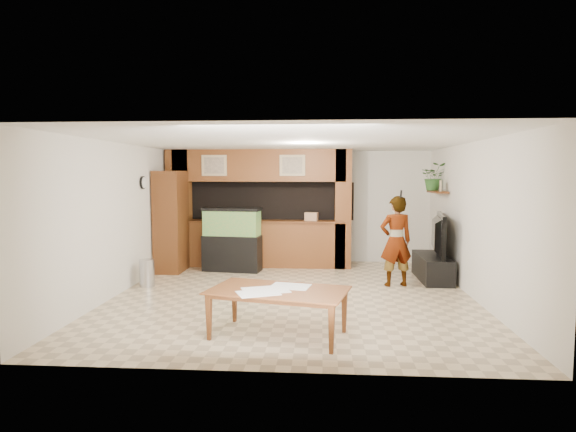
# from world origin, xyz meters

# --- Properties ---
(floor) EXTENTS (6.50, 6.50, 0.00)m
(floor) POSITION_xyz_m (0.00, 0.00, 0.00)
(floor) COLOR #CEB68F
(floor) RESTS_ON ground
(ceiling) EXTENTS (6.50, 6.50, 0.00)m
(ceiling) POSITION_xyz_m (0.00, 0.00, 2.60)
(ceiling) COLOR white
(ceiling) RESTS_ON wall_back
(wall_back) EXTENTS (6.00, 0.00, 6.00)m
(wall_back) POSITION_xyz_m (0.00, 3.25, 1.30)
(wall_back) COLOR silver
(wall_back) RESTS_ON floor
(wall_left) EXTENTS (0.00, 6.50, 6.50)m
(wall_left) POSITION_xyz_m (-3.00, 0.00, 1.30)
(wall_left) COLOR silver
(wall_left) RESTS_ON floor
(wall_right) EXTENTS (0.00, 6.50, 6.50)m
(wall_right) POSITION_xyz_m (3.00, 0.00, 1.30)
(wall_right) COLOR silver
(wall_right) RESTS_ON floor
(partition) EXTENTS (4.20, 0.99, 2.60)m
(partition) POSITION_xyz_m (-0.95, 2.64, 1.31)
(partition) COLOR brown
(partition) RESTS_ON floor
(wall_clock) EXTENTS (0.05, 0.25, 0.25)m
(wall_clock) POSITION_xyz_m (-2.97, 1.00, 1.90)
(wall_clock) COLOR black
(wall_clock) RESTS_ON wall_left
(wall_shelf) EXTENTS (0.25, 0.90, 0.04)m
(wall_shelf) POSITION_xyz_m (2.85, 1.95, 1.70)
(wall_shelf) COLOR brown
(wall_shelf) RESTS_ON wall_right
(pantry_cabinet) EXTENTS (0.53, 0.87, 2.13)m
(pantry_cabinet) POSITION_xyz_m (-2.70, 1.85, 1.06)
(pantry_cabinet) COLOR brown
(pantry_cabinet) RESTS_ON floor
(trash_can) EXTENTS (0.27, 0.27, 0.50)m
(trash_can) POSITION_xyz_m (-2.72, 0.41, 0.25)
(trash_can) COLOR #B2B2B7
(trash_can) RESTS_ON floor
(aquarium) EXTENTS (1.22, 0.46, 1.35)m
(aquarium) POSITION_xyz_m (-1.42, 1.95, 0.66)
(aquarium) COLOR black
(aquarium) RESTS_ON floor
(tv_stand) EXTENTS (0.53, 1.45, 0.48)m
(tv_stand) POSITION_xyz_m (2.65, 1.36, 0.24)
(tv_stand) COLOR black
(tv_stand) RESTS_ON floor
(television) EXTENTS (0.41, 1.43, 0.82)m
(television) POSITION_xyz_m (2.65, 1.36, 0.89)
(television) COLOR black
(television) RESTS_ON tv_stand
(photo_frame) EXTENTS (0.06, 0.17, 0.22)m
(photo_frame) POSITION_xyz_m (2.85, 1.71, 1.83)
(photo_frame) COLOR tan
(photo_frame) RESTS_ON wall_shelf
(potted_plant) EXTENTS (0.56, 0.49, 0.58)m
(potted_plant) POSITION_xyz_m (2.82, 2.17, 2.01)
(potted_plant) COLOR #2B5C24
(potted_plant) RESTS_ON wall_shelf
(person) EXTENTS (0.68, 0.52, 1.67)m
(person) POSITION_xyz_m (1.85, 0.79, 0.83)
(person) COLOR tan
(person) RESTS_ON floor
(microphone) EXTENTS (0.03, 0.09, 0.15)m
(microphone) POSITION_xyz_m (1.90, 0.63, 1.71)
(microphone) COLOR black
(microphone) RESTS_ON person
(dining_table) EXTENTS (1.90, 1.34, 0.61)m
(dining_table) POSITION_xyz_m (-0.07, -2.16, 0.30)
(dining_table) COLOR brown
(dining_table) RESTS_ON floor
(newspaper_a) EXTENTS (0.67, 0.58, 0.01)m
(newspaper_a) POSITION_xyz_m (-0.22, -2.19, 0.61)
(newspaper_a) COLOR silver
(newspaper_a) RESTS_ON dining_table
(newspaper_b) EXTENTS (0.60, 0.53, 0.01)m
(newspaper_b) POSITION_xyz_m (-0.29, -2.35, 0.61)
(newspaper_b) COLOR silver
(newspaper_b) RESTS_ON dining_table
(newspaper_c) EXTENTS (0.56, 0.46, 0.01)m
(newspaper_c) POSITION_xyz_m (0.08, -1.96, 0.61)
(newspaper_c) COLOR silver
(newspaper_c) RESTS_ON dining_table
(counter_box) EXTENTS (0.31, 0.24, 0.18)m
(counter_box) POSITION_xyz_m (0.26, 2.45, 1.13)
(counter_box) COLOR tan
(counter_box) RESTS_ON partition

